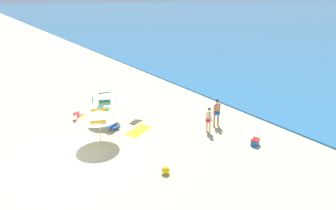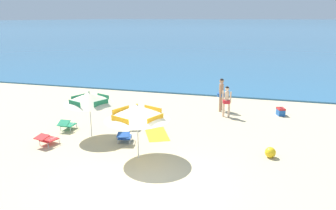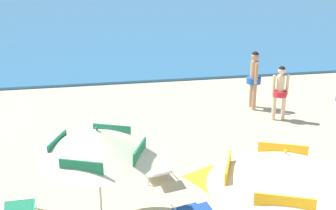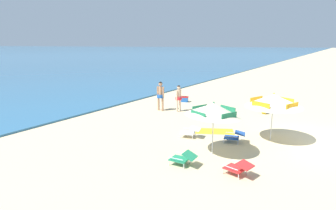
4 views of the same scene
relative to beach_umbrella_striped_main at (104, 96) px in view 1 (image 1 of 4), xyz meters
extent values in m
plane|color=#CCB78C|center=(3.50, -3.05, -1.71)|extent=(800.00, 800.00, 0.00)
cylinder|color=silver|center=(0.00, 0.00, -0.74)|extent=(0.04, 0.04, 1.95)
cone|color=beige|center=(0.00, 0.00, 0.00)|extent=(2.95, 2.96, 0.61)
cube|color=#1E724C|center=(0.29, 0.69, -0.10)|extent=(0.70, 0.32, 0.26)
cube|color=#1E724C|center=(-0.69, 0.29, -0.10)|extent=(0.32, 0.70, 0.26)
cube|color=#1E724C|center=(-0.29, -0.69, -0.10)|extent=(0.70, 0.32, 0.26)
cube|color=#1E724C|center=(0.69, -0.29, -0.10)|extent=(0.32, 0.70, 0.26)
sphere|color=#1E724C|center=(0.00, 0.00, 0.27)|extent=(0.06, 0.06, 0.06)
cylinder|color=silver|center=(2.75, -1.52, -0.71)|extent=(0.04, 0.04, 2.01)
cone|color=beige|center=(2.75, -1.52, 0.03)|extent=(2.76, 2.75, 0.57)
cube|color=orange|center=(3.07, -0.74, -0.09)|extent=(0.78, 0.35, 0.29)
cube|color=orange|center=(1.97, -1.20, -0.09)|extent=(0.35, 0.78, 0.29)
cube|color=orange|center=(2.43, -2.31, -0.09)|extent=(0.78, 0.35, 0.29)
cube|color=orange|center=(3.53, -1.85, -0.09)|extent=(0.35, 0.78, 0.29)
sphere|color=orange|center=(2.75, -1.52, 0.33)|extent=(0.06, 0.06, 0.06)
cube|color=#1E7F56|center=(-1.49, 0.57, -1.51)|extent=(0.55, 0.62, 0.04)
cube|color=#1E7F56|center=(-1.48, 0.19, -1.30)|extent=(0.51, 0.42, 0.20)
cylinder|color=silver|center=(-1.75, 0.84, -1.62)|extent=(0.03, 0.03, 0.18)
cylinder|color=silver|center=(-1.26, 0.86, -1.62)|extent=(0.03, 0.03, 0.18)
cylinder|color=silver|center=(-1.73, 0.27, -1.62)|extent=(0.03, 0.03, 0.18)
cylinder|color=silver|center=(-1.24, 0.30, -1.62)|extent=(0.03, 0.03, 0.18)
cylinder|color=silver|center=(-1.77, 0.56, -1.39)|extent=(0.05, 0.54, 0.02)
cylinder|color=silver|center=(-1.21, 0.58, -1.39)|extent=(0.05, 0.54, 0.02)
cube|color=red|center=(-1.21, -1.28, -1.51)|extent=(0.64, 0.70, 0.04)
cube|color=red|center=(-1.29, -1.62, -1.29)|extent=(0.58, 0.52, 0.13)
cylinder|color=silver|center=(-1.38, -0.95, -1.62)|extent=(0.03, 0.03, 0.18)
cylinder|color=silver|center=(-0.91, -1.06, -1.62)|extent=(0.03, 0.03, 0.18)
cylinder|color=silver|center=(-1.52, -1.50, -1.62)|extent=(0.03, 0.03, 0.18)
cylinder|color=silver|center=(-1.04, -1.61, -1.62)|extent=(0.03, 0.03, 0.18)
cylinder|color=silver|center=(-1.48, -1.22, -1.39)|extent=(0.15, 0.53, 0.02)
cylinder|color=silver|center=(-0.94, -1.35, -1.39)|extent=(0.15, 0.53, 0.02)
cube|color=white|center=(1.23, 1.70, -1.51)|extent=(0.65, 0.71, 0.04)
cube|color=white|center=(1.31, 1.36, -1.29)|extent=(0.58, 0.52, 0.13)
cylinder|color=silver|center=(0.92, 1.92, -1.62)|extent=(0.03, 0.03, 0.18)
cylinder|color=silver|center=(1.40, 2.03, -1.62)|extent=(0.03, 0.03, 0.18)
cylinder|color=silver|center=(1.06, 1.36, -1.62)|extent=(0.03, 0.03, 0.18)
cylinder|color=silver|center=(1.53, 1.48, -1.62)|extent=(0.03, 0.03, 0.18)
cylinder|color=silver|center=(0.96, 1.63, -1.39)|extent=(0.15, 0.53, 0.02)
cylinder|color=silver|center=(1.50, 1.76, -1.39)|extent=(0.15, 0.53, 0.02)
cube|color=#1E4799|center=(1.64, -0.17, -1.51)|extent=(0.66, 0.71, 0.04)
cube|color=#1E4799|center=(1.73, -0.51, -1.29)|extent=(0.58, 0.53, 0.12)
cylinder|color=silver|center=(1.33, 0.04, -1.62)|extent=(0.03, 0.03, 0.18)
cylinder|color=silver|center=(1.80, 0.16, -1.62)|extent=(0.03, 0.03, 0.18)
cylinder|color=silver|center=(1.47, -0.51, -1.62)|extent=(0.03, 0.03, 0.18)
cylinder|color=silver|center=(1.95, -0.39, -1.62)|extent=(0.03, 0.03, 0.18)
cylinder|color=silver|center=(1.37, -0.25, -1.39)|extent=(0.16, 0.53, 0.02)
cylinder|color=silver|center=(1.91, -0.10, -1.39)|extent=(0.16, 0.53, 0.02)
cylinder|color=beige|center=(5.45, 4.46, -1.32)|extent=(0.12, 0.12, 0.79)
cylinder|color=beige|center=(5.17, 4.50, -1.32)|extent=(0.12, 0.12, 0.79)
cylinder|color=red|center=(5.31, 4.48, -0.90)|extent=(0.40, 0.40, 0.17)
cylinder|color=beige|center=(5.31, 4.48, -0.64)|extent=(0.22, 0.22, 0.56)
cylinder|color=beige|center=(5.51, 4.45, -0.66)|extent=(0.09, 0.09, 0.59)
cylinder|color=beige|center=(5.11, 4.50, -0.66)|extent=(0.09, 0.09, 0.59)
sphere|color=beige|center=(5.31, 4.48, -0.22)|extent=(0.21, 0.21, 0.21)
sphere|color=black|center=(5.31, 4.48, -0.19)|extent=(0.20, 0.20, 0.20)
cylinder|color=tan|center=(4.91, 5.69, -1.27)|extent=(0.13, 0.13, 0.89)
cylinder|color=tan|center=(4.89, 5.38, -1.27)|extent=(0.13, 0.13, 0.89)
cylinder|color=#1E51A3|center=(4.90, 5.53, -0.81)|extent=(0.44, 0.44, 0.18)
cylinder|color=tan|center=(4.90, 5.53, -0.51)|extent=(0.24, 0.24, 0.63)
cylinder|color=tan|center=(4.92, 5.75, -0.53)|extent=(0.10, 0.10, 0.66)
cylinder|color=tan|center=(4.88, 5.31, -0.53)|extent=(0.10, 0.10, 0.66)
sphere|color=tan|center=(4.90, 5.53, -0.04)|extent=(0.24, 0.24, 0.24)
sphere|color=black|center=(4.90, 5.53, -0.01)|extent=(0.22, 0.22, 0.22)
cube|color=#1E56A8|center=(8.05, 5.54, -1.55)|extent=(0.47, 0.56, 0.32)
cube|color=red|center=(8.05, 5.54, -1.35)|extent=(0.49, 0.58, 0.08)
cylinder|color=black|center=(8.05, 5.54, -1.30)|extent=(0.13, 0.33, 0.02)
sphere|color=yellow|center=(7.42, -0.17, -1.51)|extent=(0.40, 0.40, 0.40)
cube|color=gold|center=(2.65, 1.01, -1.71)|extent=(1.60, 2.01, 0.01)
camera|label=1|loc=(16.72, -6.50, 6.16)|focal=29.93mm
camera|label=2|loc=(6.81, -11.83, 3.30)|focal=34.64mm
camera|label=3|loc=(-0.10, -7.40, 3.35)|focal=49.74mm
camera|label=4|loc=(-9.32, -3.81, 2.32)|focal=29.96mm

